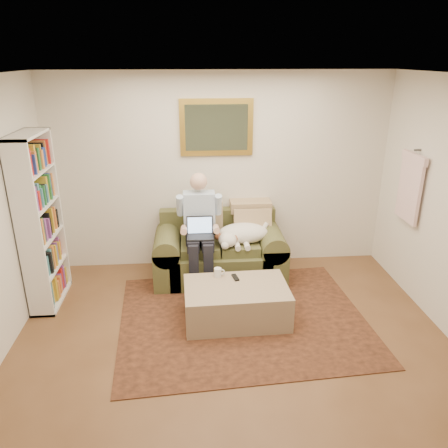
{
  "coord_description": "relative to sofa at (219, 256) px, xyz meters",
  "views": [
    {
      "loc": [
        -0.4,
        -3.15,
        2.75
      ],
      "look_at": [
        -0.02,
        1.5,
        0.95
      ],
      "focal_mm": 35.0,
      "sensor_mm": 36.0,
      "label": 1
    }
  ],
  "objects": [
    {
      "name": "room_shell",
      "position": [
        0.04,
        -1.69,
        1.01
      ],
      "size": [
        4.51,
        5.0,
        2.61
      ],
      "color": "brown",
      "rests_on": "ground"
    },
    {
      "name": "rug",
      "position": [
        0.19,
        -1.04,
        -0.28
      ],
      "size": [
        2.83,
        2.33,
        0.01
      ],
      "primitive_type": "cube",
      "rotation": [
        0.0,
        0.0,
        0.06
      ],
      "color": "black",
      "rests_on": "room_shell"
    },
    {
      "name": "sofa",
      "position": [
        0.0,
        0.0,
        0.0
      ],
      "size": [
        1.68,
        0.85,
        1.01
      ],
      "color": "brown",
      "rests_on": "room_shell"
    },
    {
      "name": "seated_man",
      "position": [
        -0.25,
        -0.15,
        0.42
      ],
      "size": [
        0.55,
        0.79,
        1.41
      ],
      "primitive_type": null,
      "color": "#8CADD8",
      "rests_on": "sofa"
    },
    {
      "name": "laptop",
      "position": [
        -0.25,
        -0.22,
        0.45
      ],
      "size": [
        0.33,
        0.26,
        0.24
      ],
      "color": "black",
      "rests_on": "seated_man"
    },
    {
      "name": "sleeping_dog",
      "position": [
        0.3,
        -0.08,
        0.35
      ],
      "size": [
        0.69,
        0.43,
        0.26
      ],
      "primitive_type": null,
      "color": "white",
      "rests_on": "sofa"
    },
    {
      "name": "ottoman",
      "position": [
        0.11,
        -1.04,
        -0.09
      ],
      "size": [
        1.15,
        0.75,
        0.41
      ],
      "primitive_type": "cube",
      "rotation": [
        0.0,
        0.0,
        0.03
      ],
      "color": "tan",
      "rests_on": "room_shell"
    },
    {
      "name": "coffee_mug",
      "position": [
        -0.07,
        -0.78,
        0.17
      ],
      "size": [
        0.08,
        0.08,
        0.1
      ],
      "primitive_type": "cylinder",
      "color": "white",
      "rests_on": "ottoman"
    },
    {
      "name": "tv_remote",
      "position": [
        0.12,
        -0.85,
        0.13
      ],
      "size": [
        0.08,
        0.16,
        0.02
      ],
      "primitive_type": "cube",
      "rotation": [
        0.0,
        0.0,
        0.2
      ],
      "color": "black",
      "rests_on": "ottoman"
    },
    {
      "name": "bookshelf",
      "position": [
        -2.06,
        -0.44,
        0.71
      ],
      "size": [
        0.28,
        0.8,
        2.0
      ],
      "primitive_type": null,
      "color": "white",
      "rests_on": "room_shell"
    },
    {
      "name": "wall_mirror",
      "position": [
        -0.0,
        0.43,
        1.61
      ],
      "size": [
        0.94,
        0.04,
        0.72
      ],
      "color": "gold",
      "rests_on": "room_shell"
    },
    {
      "name": "hanging_shirt",
      "position": [
        2.23,
        -0.44,
        1.06
      ],
      "size": [
        0.06,
        0.52,
        0.9
      ],
      "primitive_type": null,
      "color": "#FDD1D3",
      "rests_on": "room_shell"
    }
  ]
}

